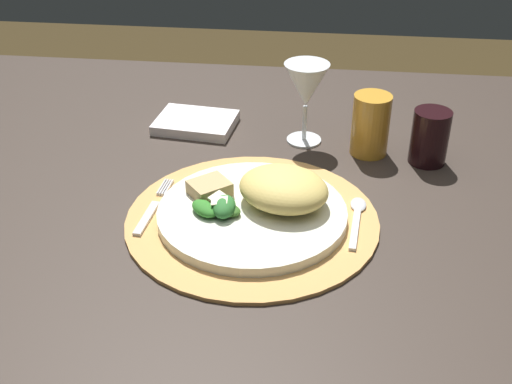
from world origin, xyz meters
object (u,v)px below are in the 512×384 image
Objects in this scene: spoon at (357,214)px; amber_tumbler at (371,125)px; dinner_plate at (252,213)px; fork at (152,209)px; dining_table at (225,256)px; wine_glass at (306,87)px; napkin at (196,123)px; dark_tumbler at (430,137)px.

spoon is 1.26× the size of amber_tumbler.
dinner_plate reaches higher than spoon.
fork is (-0.15, 0.00, -0.01)m from dinner_plate.
dining_table is at bearing 164.60° from spoon.
wine_glass is at bearing 110.77° from spoon.
dinner_plate is at bearing -103.25° from wine_glass.
fork is 1.07× the size of napkin.
fork is 1.63× the size of dark_tumbler.
amber_tumbler is (0.23, 0.15, 0.19)m from dining_table.
wine_glass reaches higher than dark_tumbler.
wine_glass reaches higher than amber_tumbler.
napkin is (-0.14, 0.30, -0.00)m from dinner_plate.
napkin is at bearing 111.69° from dining_table.
amber_tumbler is 0.10m from dark_tumbler.
dining_table is 0.27m from napkin.
dinner_plate is 0.33m from napkin.
wine_glass reaches higher than fork.
wine_glass is at bearing 165.01° from amber_tumbler.
napkin is at bearing 137.26° from spoon.
dining_table is 15.19× the size of dark_tumbler.
spoon is 0.22m from amber_tumbler.
dark_tumbler reaches higher than fork.
dinner_plate is 0.15m from fork.
fork is 1.43× the size of amber_tumbler.
dark_tumbler is at bearing -11.52° from napkin.
dinner_plate is 2.59× the size of amber_tumbler.
dinner_plate is 1.81× the size of fork.
wine_glass is (0.12, 0.18, 0.24)m from dining_table.
dining_table is 0.18m from dinner_plate.
dark_tumbler reaches higher than napkin.
wine_glass is at bearing 50.75° from fork.
dark_tumbler is at bearing 26.19° from fork.
amber_tumbler is (0.33, 0.23, 0.05)m from fork.
dinner_plate is 0.16m from spoon.
wine_glass is 1.36× the size of amber_tumbler.
napkin is 0.98× the size of wine_glass.
fork reaches higher than dining_table.
spoon is (0.31, 0.02, 0.00)m from fork.
amber_tumbler reaches higher than spoon.
dining_table is 9.73× the size of wine_glass.
wine_glass reaches higher than dining_table.
fork is at bearing -144.80° from amber_tumbler.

